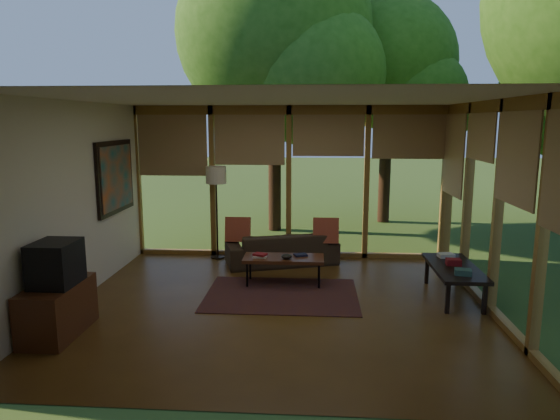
# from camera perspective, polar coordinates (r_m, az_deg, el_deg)

# --- Properties ---
(floor) EXTENTS (5.50, 5.50, 0.00)m
(floor) POSITION_cam_1_polar(r_m,az_deg,el_deg) (6.79, -0.12, -10.86)
(floor) COLOR brown
(floor) RESTS_ON ground
(ceiling) EXTENTS (5.50, 5.50, 0.00)m
(ceiling) POSITION_cam_1_polar(r_m,az_deg,el_deg) (6.34, -0.13, 12.56)
(ceiling) COLOR white
(ceiling) RESTS_ON ground
(wall_left) EXTENTS (0.04, 5.00, 2.70)m
(wall_left) POSITION_cam_1_polar(r_m,az_deg,el_deg) (7.16, -22.65, 0.67)
(wall_left) COLOR beige
(wall_left) RESTS_ON ground
(wall_front) EXTENTS (5.50, 0.04, 2.70)m
(wall_front) POSITION_cam_1_polar(r_m,az_deg,el_deg) (3.99, -2.67, -5.60)
(wall_front) COLOR beige
(wall_front) RESTS_ON ground
(window_wall_back) EXTENTS (5.50, 0.12, 2.70)m
(window_wall_back) POSITION_cam_1_polar(r_m,az_deg,el_deg) (8.90, 1.01, 3.16)
(window_wall_back) COLOR olive
(window_wall_back) RESTS_ON ground
(window_wall_right) EXTENTS (0.12, 5.00, 2.70)m
(window_wall_right) POSITION_cam_1_polar(r_m,az_deg,el_deg) (6.81, 23.62, 0.14)
(window_wall_right) COLOR olive
(window_wall_right) RESTS_ON ground
(tree_nw) EXTENTS (4.19, 4.19, 6.37)m
(tree_nw) POSITION_cam_1_polar(r_m,az_deg,el_deg) (11.29, -0.63, 19.48)
(tree_nw) COLOR #321D12
(tree_nw) RESTS_ON ground
(tree_ne) EXTENTS (3.14, 3.14, 5.36)m
(tree_ne) POSITION_cam_1_polar(r_m,az_deg,el_deg) (12.44, 12.28, 16.11)
(tree_ne) COLOR #321D12
(tree_ne) RESTS_ON ground
(rug) EXTENTS (2.14, 1.51, 0.01)m
(rug) POSITION_cam_1_polar(r_m,az_deg,el_deg) (7.16, 0.18, -9.66)
(rug) COLOR maroon
(rug) RESTS_ON floor
(sofa) EXTENTS (2.02, 1.27, 0.55)m
(sofa) POSITION_cam_1_polar(r_m,az_deg,el_deg) (8.61, 0.20, -4.36)
(sofa) COLOR #382A1C
(sofa) RESTS_ON floor
(pillow_left) EXTENTS (0.42, 0.23, 0.44)m
(pillow_left) POSITION_cam_1_polar(r_m,az_deg,el_deg) (8.57, -4.83, -2.29)
(pillow_left) COLOR maroon
(pillow_left) RESTS_ON sofa
(pillow_right) EXTENTS (0.43, 0.23, 0.45)m
(pillow_right) POSITION_cam_1_polar(r_m,az_deg,el_deg) (8.47, 5.25, -2.41)
(pillow_right) COLOR maroon
(pillow_right) RESTS_ON sofa
(ct_book_lower) EXTENTS (0.20, 0.15, 0.03)m
(ct_book_lower) POSITION_cam_1_polar(r_m,az_deg,el_deg) (7.47, -2.29, -5.32)
(ct_book_lower) COLOR beige
(ct_book_lower) RESTS_ON coffee_table
(ct_book_upper) EXTENTS (0.23, 0.20, 0.03)m
(ct_book_upper) POSITION_cam_1_polar(r_m,az_deg,el_deg) (7.47, -2.30, -5.10)
(ct_book_upper) COLOR maroon
(ct_book_upper) RESTS_ON coffee_table
(ct_book_side) EXTENTS (0.23, 0.20, 0.03)m
(ct_book_side) POSITION_cam_1_polar(r_m,az_deg,el_deg) (7.56, 2.36, -5.15)
(ct_book_side) COLOR black
(ct_book_side) RESTS_ON coffee_table
(ct_bowl) EXTENTS (0.16, 0.16, 0.07)m
(ct_bowl) POSITION_cam_1_polar(r_m,az_deg,el_deg) (7.39, 0.76, -5.33)
(ct_bowl) COLOR black
(ct_bowl) RESTS_ON coffee_table
(media_cabinet) EXTENTS (0.50, 1.00, 0.60)m
(media_cabinet) POSITION_cam_1_polar(r_m,az_deg,el_deg) (6.37, -24.06, -10.35)
(media_cabinet) COLOR #542B17
(media_cabinet) RESTS_ON floor
(television) EXTENTS (0.45, 0.55, 0.50)m
(television) POSITION_cam_1_polar(r_m,az_deg,el_deg) (6.19, -24.26, -5.58)
(television) COLOR black
(television) RESTS_ON media_cabinet
(console_book_a) EXTENTS (0.24, 0.19, 0.08)m
(console_book_a) POSITION_cam_1_polar(r_m,az_deg,el_deg) (6.96, 20.18, -6.67)
(console_book_a) COLOR #30544C
(console_book_a) RESTS_ON side_console
(console_book_b) EXTENTS (0.20, 0.15, 0.09)m
(console_book_b) POSITION_cam_1_polar(r_m,az_deg,el_deg) (7.38, 19.22, -5.63)
(console_book_b) COLOR maroon
(console_book_b) RESTS_ON side_console
(console_book_c) EXTENTS (0.24, 0.19, 0.06)m
(console_book_c) POSITION_cam_1_polar(r_m,az_deg,el_deg) (7.75, 18.44, -4.94)
(console_book_c) COLOR beige
(console_book_c) RESTS_ON side_console
(floor_lamp) EXTENTS (0.36, 0.36, 1.65)m
(floor_lamp) POSITION_cam_1_polar(r_m,az_deg,el_deg) (8.83, -7.31, 3.39)
(floor_lamp) COLOR black
(floor_lamp) RESTS_ON floor
(coffee_table) EXTENTS (1.20, 0.50, 0.43)m
(coffee_table) POSITION_cam_1_polar(r_m,az_deg,el_deg) (7.51, 0.42, -5.63)
(coffee_table) COLOR #542B17
(coffee_table) RESTS_ON floor
(side_console) EXTENTS (0.60, 1.40, 0.46)m
(side_console) POSITION_cam_1_polar(r_m,az_deg,el_deg) (7.35, 19.28, -6.41)
(side_console) COLOR black
(side_console) RESTS_ON floor
(wall_painting) EXTENTS (0.06, 1.35, 1.15)m
(wall_painting) POSITION_cam_1_polar(r_m,az_deg,el_deg) (8.39, -18.28, 3.60)
(wall_painting) COLOR black
(wall_painting) RESTS_ON wall_left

